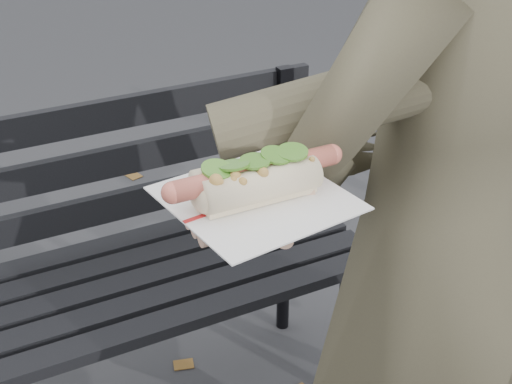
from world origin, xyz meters
The scene contains 3 objects.
park_bench centered at (-0.06, 0.90, 0.52)m, with size 1.50×0.44×0.88m.
person centered at (0.45, 0.18, 0.87)m, with size 0.63×0.42×1.74m, color #4C4532.
held_hotdog centered at (0.25, 0.13, 1.17)m, with size 0.63×0.32×0.20m.
Camera 1 is at (-0.26, -0.57, 1.54)m, focal length 50.00 mm.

